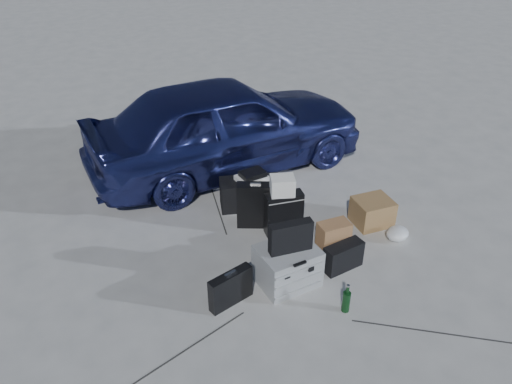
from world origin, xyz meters
The scene contains 16 objects.
ground centered at (0.00, 0.00, 0.00)m, with size 60.00×60.00×0.00m, color #B4B4AF.
car centered at (0.26, 2.56, 0.67)m, with size 1.57×3.91×1.33m, color navy.
pelican_case centered at (-0.07, 0.00, 0.21)m, with size 0.58×0.48×0.42m, color #A3A6A8.
laptop_bag centered at (-0.06, -0.02, 0.59)m, with size 0.44×0.11×0.33m, color black.
briefcase centered at (-0.72, -0.05, 0.18)m, with size 0.47×0.10×0.37m, color black.
suitcase_left centered at (0.04, 1.06, 0.29)m, with size 0.44×0.16×0.57m, color black.
suitcase_right centered at (0.28, 0.80, 0.26)m, with size 0.44×0.16×0.53m, color black.
white_carton centered at (0.26, 0.82, 0.63)m, with size 0.27×0.21×0.21m, color white.
duffel_bag centered at (0.15, 1.47, 0.19)m, with size 0.76×0.33×0.38m, color black.
flat_box_white centered at (0.16, 1.46, 0.41)m, with size 0.36×0.27×0.06m, color white.
flat_box_black centered at (0.17, 1.45, 0.48)m, with size 0.30×0.21×0.06m, color black.
kraft_bag centered at (0.57, 0.16, 0.23)m, with size 0.34×0.20×0.45m, color #9A7043.
cardboard_box centered at (1.34, 0.52, 0.16)m, with size 0.44×0.38×0.33m, color #90603F.
plastic_bag centered at (1.43, 0.13, 0.08)m, with size 0.28×0.24×0.16m, color silver.
messenger_bag centered at (0.57, -0.05, 0.15)m, with size 0.44×0.16×0.31m, color black.
green_bottle centered at (0.26, -0.60, 0.16)m, with size 0.08×0.08×0.31m, color black.
Camera 1 is at (-1.96, -3.46, 3.55)m, focal length 35.00 mm.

